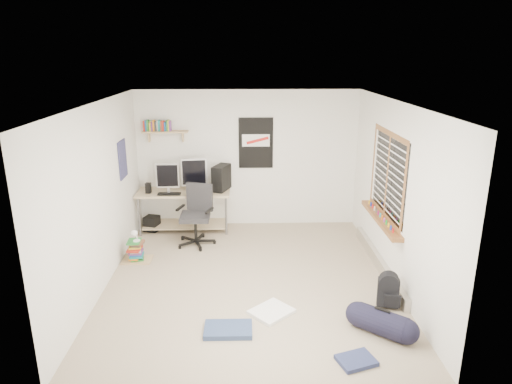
{
  "coord_description": "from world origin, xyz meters",
  "views": [
    {
      "loc": [
        -0.06,
        -5.88,
        3.11
      ],
      "look_at": [
        0.11,
        0.46,
        1.17
      ],
      "focal_mm": 32.0,
      "sensor_mm": 36.0,
      "label": 1
    }
  ],
  "objects_px": {
    "backpack": "(388,292)",
    "book_stack": "(137,251)",
    "office_chair": "(195,217)",
    "desk": "(185,210)",
    "duffel_bag": "(381,323)"
  },
  "relations": [
    {
      "from": "book_stack",
      "to": "duffel_bag",
      "type": "bearing_deg",
      "value": -32.1
    },
    {
      "from": "office_chair",
      "to": "book_stack",
      "type": "height_order",
      "value": "office_chair"
    },
    {
      "from": "desk",
      "to": "backpack",
      "type": "xyz_separation_m",
      "value": [
        2.9,
        -2.76,
        -0.16
      ]
    },
    {
      "from": "office_chair",
      "to": "desk",
      "type": "bearing_deg",
      "value": 127.84
    },
    {
      "from": "desk",
      "to": "book_stack",
      "type": "height_order",
      "value": "desk"
    },
    {
      "from": "office_chair",
      "to": "book_stack",
      "type": "relative_size",
      "value": 2.3
    },
    {
      "from": "backpack",
      "to": "duffel_bag",
      "type": "bearing_deg",
      "value": -98.21
    },
    {
      "from": "desk",
      "to": "duffel_bag",
      "type": "xyz_separation_m",
      "value": [
        2.65,
        -3.35,
        -0.22
      ]
    },
    {
      "from": "duffel_bag",
      "to": "book_stack",
      "type": "xyz_separation_m",
      "value": [
        -3.25,
        2.04,
        0.01
      ]
    },
    {
      "from": "office_chair",
      "to": "duffel_bag",
      "type": "height_order",
      "value": "office_chair"
    },
    {
      "from": "office_chair",
      "to": "duffel_bag",
      "type": "bearing_deg",
      "value": -30.68
    },
    {
      "from": "desk",
      "to": "duffel_bag",
      "type": "height_order",
      "value": "desk"
    },
    {
      "from": "backpack",
      "to": "book_stack",
      "type": "relative_size",
      "value": 0.79
    },
    {
      "from": "duffel_bag",
      "to": "book_stack",
      "type": "distance_m",
      "value": 3.83
    },
    {
      "from": "backpack",
      "to": "duffel_bag",
      "type": "xyz_separation_m",
      "value": [
        -0.25,
        -0.59,
        -0.06
      ]
    }
  ]
}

